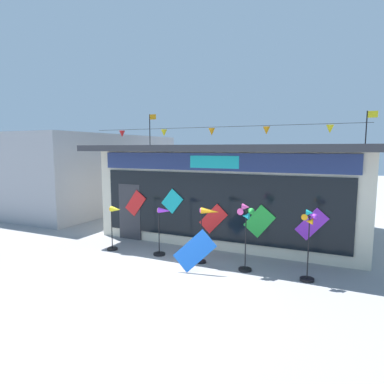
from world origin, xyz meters
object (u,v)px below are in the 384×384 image
wind_spinner_center_right (246,226)px  wind_spinner_right (309,238)px  kite_shop_building (242,188)px  wind_spinner_far_left (114,224)px  display_kite_on_ground (195,251)px  wind_spinner_center_left (208,222)px  wind_spinner_left (162,228)px

wind_spinner_center_right → wind_spinner_right: (1.59, -0.02, -0.12)m
kite_shop_building → wind_spinner_far_left: bearing=-123.9°
wind_spinner_center_right → display_kite_on_ground: (-1.19, -0.63, -0.65)m
wind_spinner_center_right → wind_spinner_center_left: bearing=174.7°
wind_spinner_left → display_kite_on_ground: size_ratio=1.39×
kite_shop_building → wind_spinner_center_left: 4.27m
wind_spinner_center_right → wind_spinner_right: size_ratio=1.02×
wind_spinner_center_left → wind_spinner_right: bearing=-2.6°
wind_spinner_right → display_kite_on_ground: bearing=-167.5°
kite_shop_building → wind_spinner_far_left: 5.26m
kite_shop_building → wind_spinner_left: bearing=-106.5°
kite_shop_building → wind_spinner_center_left: size_ratio=5.83×
wind_spinner_left → wind_spinner_center_left: size_ratio=0.92×
wind_spinner_left → wind_spinner_center_left: bearing=-3.7°
wind_spinner_center_left → wind_spinner_center_right: 1.13m
wind_spinner_left → wind_spinner_right: wind_spinner_right is taller
wind_spinner_left → wind_spinner_center_left: wind_spinner_center_left is taller
kite_shop_building → display_kite_on_ground: 5.10m
wind_spinner_center_left → display_kite_on_ground: bearing=-94.7°
wind_spinner_far_left → wind_spinner_center_left: size_ratio=0.89×
wind_spinner_far_left → display_kite_on_ground: 3.23m
wind_spinner_far_left → wind_spinner_center_right: (4.33, -0.03, 0.35)m
wind_spinner_right → display_kite_on_ground: 2.89m
wind_spinner_center_right → display_kite_on_ground: bearing=-152.0°
wind_spinner_far_left → wind_spinner_right: 5.93m
wind_spinner_left → wind_spinner_center_right: (2.66, -0.20, 0.34)m
kite_shop_building → wind_spinner_right: 5.34m
wind_spinner_far_left → kite_shop_building: bearing=56.1°
wind_spinner_left → wind_spinner_right: (4.26, -0.22, 0.22)m
wind_spinner_left → display_kite_on_ground: (1.48, -0.83, -0.30)m
wind_spinner_far_left → wind_spinner_right: wind_spinner_right is taller
kite_shop_building → wind_spinner_left: size_ratio=6.32×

